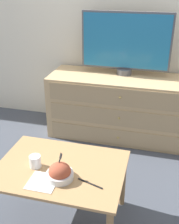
{
  "coord_description": "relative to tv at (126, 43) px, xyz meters",
  "views": [
    {
      "loc": [
        0.46,
        -3.17,
        1.68
      ],
      "look_at": [
        -0.0,
        -1.38,
        0.78
      ],
      "focal_mm": 45.0,
      "sensor_mm": 36.0,
      "label": 1
    }
  ],
  "objects": [
    {
      "name": "drink_cup",
      "position": [
        -0.38,
        -1.54,
        -0.51
      ],
      "size": [
        0.08,
        0.08,
        0.09
      ],
      "color": "beige",
      "rests_on": "coffee_table"
    },
    {
      "name": "ground_plane",
      "position": [
        -0.08,
        0.2,
        -1.05
      ],
      "size": [
        12.0,
        12.0,
        0.0
      ],
      "primitive_type": "plane",
      "color": "#474C56"
    },
    {
      "name": "wall_back",
      "position": [
        -0.08,
        0.22,
        0.25
      ],
      "size": [
        12.0,
        0.05,
        2.6
      ],
      "color": "silver",
      "rests_on": "ground_plane"
    },
    {
      "name": "coffee_table",
      "position": [
        -0.21,
        -1.5,
        -0.62
      ],
      "size": [
        0.88,
        0.64,
        0.5
      ],
      "color": "tan",
      "rests_on": "ground_plane"
    },
    {
      "name": "dresser",
      "position": [
        0.02,
        -0.11,
        -0.69
      ],
      "size": [
        1.64,
        0.58,
        0.7
      ],
      "color": "tan",
      "rests_on": "ground_plane"
    },
    {
      "name": "takeout_bowl",
      "position": [
        -0.17,
        -1.61,
        -0.51
      ],
      "size": [
        0.18,
        0.18,
        0.17
      ],
      "color": "silver",
      "rests_on": "coffee_table"
    },
    {
      "name": "knife",
      "position": [
        0.03,
        -1.62,
        -0.55
      ],
      "size": [
        0.18,
        0.06,
        0.0
      ],
      "color": "black",
      "rests_on": "coffee_table"
    },
    {
      "name": "napkin",
      "position": [
        -0.27,
        -1.68,
        -0.55
      ],
      "size": [
        0.19,
        0.19,
        0.0
      ],
      "color": "silver",
      "rests_on": "coffee_table"
    },
    {
      "name": "tv",
      "position": [
        0.0,
        0.0,
        0.0
      ],
      "size": [
        0.95,
        0.16,
        0.66
      ],
      "color": "#515156",
      "rests_on": "dresser"
    }
  ]
}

